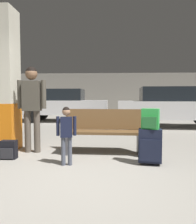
{
  "coord_description": "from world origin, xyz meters",
  "views": [
    {
      "loc": [
        0.42,
        -3.06,
        1.13
      ],
      "look_at": [
        0.18,
        1.3,
        0.85
      ],
      "focal_mm": 36.65,
      "sensor_mm": 36.0,
      "label": 1
    }
  ],
  "objects": [
    {
      "name": "child",
      "position": [
        -0.31,
        0.66,
        0.6
      ],
      "size": [
        0.33,
        0.19,
        0.98
      ],
      "color": "#4C5160",
      "rests_on": "ground_plane"
    },
    {
      "name": "bench",
      "position": [
        0.27,
        1.52,
        0.44
      ],
      "size": [
        1.62,
        0.58,
        0.89
      ],
      "color": "brown",
      "rests_on": "ground_plane"
    },
    {
      "name": "adult",
      "position": [
        -1.18,
        1.52,
        1.08
      ],
      "size": [
        0.6,
        0.24,
        1.75
      ],
      "color": "brown",
      "rests_on": "ground_plane"
    },
    {
      "name": "ground_plane",
      "position": [
        0.0,
        4.0,
        -0.05
      ],
      "size": [
        18.0,
        18.0,
        0.1
      ],
      "primitive_type": "cube",
      "color": "gray"
    },
    {
      "name": "parked_car_near",
      "position": [
        2.74,
        5.68,
        0.81
      ],
      "size": [
        4.18,
        1.96,
        1.51
      ],
      "color": "silver",
      "rests_on": "ground_plane"
    },
    {
      "name": "backpack_bright",
      "position": [
        1.08,
        0.76,
        0.77
      ],
      "size": [
        0.32,
        0.26,
        0.34
      ],
      "color": "green",
      "rests_on": "suitcase"
    },
    {
      "name": "structural_pillar",
      "position": [
        -1.87,
        1.72,
        1.48
      ],
      "size": [
        0.57,
        0.57,
        2.99
      ],
      "color": "orange",
      "rests_on": "ground_plane"
    },
    {
      "name": "parked_car_far",
      "position": [
        -1.81,
        7.59,
        0.81
      ],
      "size": [
        4.12,
        1.83,
        1.51
      ],
      "color": "silver",
      "rests_on": "ground_plane"
    },
    {
      "name": "suitcase",
      "position": [
        1.08,
        0.76,
        0.32
      ],
      "size": [
        0.41,
        0.28,
        0.6
      ],
      "color": "#191E33",
      "rests_on": "ground_plane"
    },
    {
      "name": "backpack_dark_floor",
      "position": [
        -1.45,
        0.99,
        0.17
      ],
      "size": [
        0.28,
        0.19,
        0.34
      ],
      "color": "black",
      "rests_on": "ground_plane"
    },
    {
      "name": "garage_back_wall",
      "position": [
        0.0,
        12.86,
        1.4
      ],
      "size": [
        18.0,
        0.12,
        2.8
      ],
      "primitive_type": "cube",
      "color": "gray",
      "rests_on": "ground_plane"
    }
  ]
}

